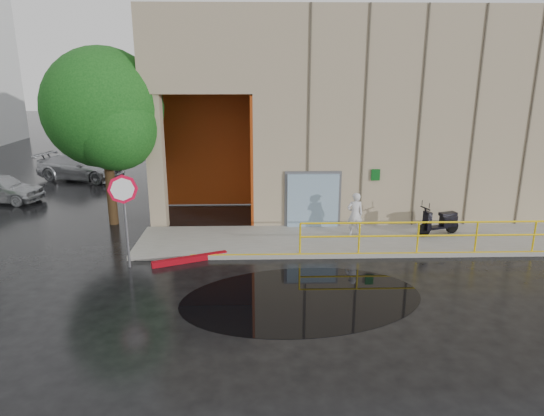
{
  "coord_description": "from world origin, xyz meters",
  "views": [
    {
      "loc": [
        -1.81,
        -11.4,
        5.87
      ],
      "look_at": [
        -1.4,
        3.0,
        1.71
      ],
      "focal_mm": 32.0,
      "sensor_mm": 36.0,
      "label": 1
    }
  ],
  "objects_px": {
    "person": "(355,214)",
    "scooter": "(440,215)",
    "stop_sign": "(124,202)",
    "red_curb": "(190,259)",
    "car_a": "(0,188)",
    "tree_near": "(106,113)",
    "car_c": "(81,167)"
  },
  "relations": [
    {
      "from": "person",
      "to": "scooter",
      "type": "height_order",
      "value": "person"
    },
    {
      "from": "scooter",
      "to": "stop_sign",
      "type": "distance_m",
      "value": 10.72
    },
    {
      "from": "red_curb",
      "to": "stop_sign",
      "type": "bearing_deg",
      "value": -168.18
    },
    {
      "from": "stop_sign",
      "to": "red_curb",
      "type": "distance_m",
      "value": 2.72
    },
    {
      "from": "person",
      "to": "red_curb",
      "type": "distance_m",
      "value": 5.95
    },
    {
      "from": "car_a",
      "to": "tree_near",
      "type": "relative_size",
      "value": 0.57
    },
    {
      "from": "tree_near",
      "to": "car_a",
      "type": "bearing_deg",
      "value": 150.07
    },
    {
      "from": "red_curb",
      "to": "tree_near",
      "type": "relative_size",
      "value": 0.36
    },
    {
      "from": "scooter",
      "to": "car_c",
      "type": "height_order",
      "value": "scooter"
    },
    {
      "from": "red_curb",
      "to": "car_c",
      "type": "bearing_deg",
      "value": 122.04
    },
    {
      "from": "red_curb",
      "to": "tree_near",
      "type": "height_order",
      "value": "tree_near"
    },
    {
      "from": "red_curb",
      "to": "scooter",
      "type": "bearing_deg",
      "value": 12.66
    },
    {
      "from": "scooter",
      "to": "tree_near",
      "type": "relative_size",
      "value": 0.25
    },
    {
      "from": "scooter",
      "to": "stop_sign",
      "type": "bearing_deg",
      "value": 175.85
    },
    {
      "from": "red_curb",
      "to": "tree_near",
      "type": "distance_m",
      "value": 6.62
    },
    {
      "from": "scooter",
      "to": "red_curb",
      "type": "xyz_separation_m",
      "value": [
        -8.59,
        -1.93,
        -0.79
      ]
    },
    {
      "from": "stop_sign",
      "to": "car_a",
      "type": "relative_size",
      "value": 0.76
    },
    {
      "from": "car_a",
      "to": "car_c",
      "type": "height_order",
      "value": "car_c"
    },
    {
      "from": "car_a",
      "to": "tree_near",
      "type": "height_order",
      "value": "tree_near"
    },
    {
      "from": "scooter",
      "to": "car_c",
      "type": "relative_size",
      "value": 0.35
    },
    {
      "from": "stop_sign",
      "to": "red_curb",
      "type": "height_order",
      "value": "stop_sign"
    },
    {
      "from": "car_c",
      "to": "tree_near",
      "type": "distance_m",
      "value": 9.79
    },
    {
      "from": "person",
      "to": "red_curb",
      "type": "relative_size",
      "value": 0.65
    },
    {
      "from": "scooter",
      "to": "car_a",
      "type": "relative_size",
      "value": 0.44
    },
    {
      "from": "tree_near",
      "to": "stop_sign",
      "type": "bearing_deg",
      "value": -69.69
    },
    {
      "from": "person",
      "to": "tree_near",
      "type": "distance_m",
      "value": 9.73
    },
    {
      "from": "scooter",
      "to": "stop_sign",
      "type": "relative_size",
      "value": 0.58
    },
    {
      "from": "stop_sign",
      "to": "car_c",
      "type": "xyz_separation_m",
      "value": [
        -5.69,
        12.35,
        -1.38
      ]
    },
    {
      "from": "person",
      "to": "red_curb",
      "type": "height_order",
      "value": "person"
    },
    {
      "from": "car_a",
      "to": "red_curb",
      "type": "bearing_deg",
      "value": -117.64
    },
    {
      "from": "car_c",
      "to": "stop_sign",
      "type": "bearing_deg",
      "value": -137.55
    },
    {
      "from": "person",
      "to": "tree_near",
      "type": "relative_size",
      "value": 0.23
    }
  ]
}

